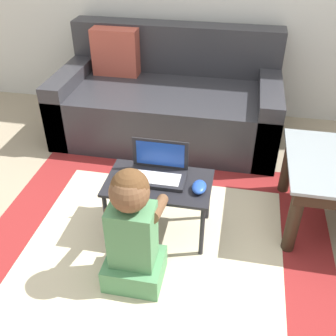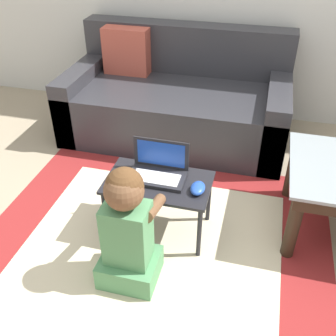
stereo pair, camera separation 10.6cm
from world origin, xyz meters
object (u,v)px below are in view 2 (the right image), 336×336
laptop_desk (158,188)px  person_seated (128,230)px  computer_mouse (198,188)px  laptop (158,172)px  couch (177,100)px

laptop_desk → person_seated: person_seated is taller
computer_mouse → person_seated: person_seated is taller
laptop → person_seated: person_seated is taller
laptop_desk → laptop: bearing=107.3°
laptop_desk → computer_mouse: computer_mouse is taller
laptop_desk → computer_mouse: 0.23m
couch → computer_mouse: couch is taller
couch → laptop_desk: bearing=-81.4°
laptop → person_seated: bearing=-94.5°
computer_mouse → person_seated: bearing=-128.3°
computer_mouse → person_seated: size_ratio=0.17×
laptop → computer_mouse: size_ratio=2.67×
laptop → person_seated: 0.41m
computer_mouse → laptop: bearing=162.9°
laptop_desk → laptop: laptop is taller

